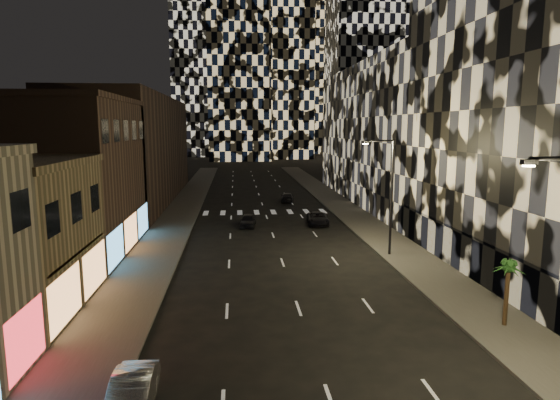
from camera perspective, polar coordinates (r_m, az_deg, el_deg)
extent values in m
cube|color=#47443F|center=(56.11, -12.09, -1.55)|extent=(4.00, 120.00, 0.15)
cube|color=#47443F|center=(57.31, 8.19, -1.22)|extent=(4.00, 120.00, 0.15)
cube|color=#4C4C47|center=(55.90, -9.95, -1.52)|extent=(0.20, 120.00, 0.15)
cube|color=#4C4C47|center=(56.86, 6.13, -1.27)|extent=(0.20, 120.00, 0.15)
cube|color=#493429|center=(40.86, -24.86, 2.35)|extent=(10.00, 15.00, 12.00)
cube|color=#493429|center=(66.30, -17.35, 5.86)|extent=(10.00, 40.00, 14.00)
cube|color=#383838|center=(34.35, 22.12, -6.24)|extent=(0.60, 25.00, 3.00)
cube|color=#232326|center=(66.10, 15.45, 7.67)|extent=(16.00, 40.00, 18.00)
cylinder|color=black|center=(18.42, 30.97, 4.37)|extent=(2.20, 0.14, 0.14)
cube|color=black|center=(17.80, 28.07, 4.09)|extent=(0.50, 0.25, 0.18)
cube|color=#FFEAB2|center=(17.80, 28.04, 3.71)|extent=(0.35, 0.18, 0.06)
cylinder|color=black|center=(37.22, 13.45, 0.27)|extent=(0.20, 0.20, 9.00)
cylinder|color=black|center=(36.49, 12.05, 7.09)|extent=(2.20, 0.14, 0.14)
cube|color=black|center=(36.18, 10.37, 6.94)|extent=(0.50, 0.25, 0.18)
cube|color=#FFEAB2|center=(36.19, 10.36, 6.75)|extent=(0.35, 0.18, 0.06)
imported|color=gray|center=(18.73, -17.64, -21.75)|extent=(1.51, 4.15, 1.36)
imported|color=black|center=(47.89, -3.93, -2.49)|extent=(1.88, 3.81, 1.25)
imported|color=black|center=(63.44, 0.88, 0.33)|extent=(2.11, 4.31, 1.21)
imported|color=black|center=(48.82, 4.63, -2.27)|extent=(2.49, 4.71, 1.26)
cylinder|color=#47331E|center=(26.60, 25.87, -10.61)|extent=(0.22, 0.22, 2.93)
sphere|color=#1F4F1C|center=(26.13, 26.11, -7.28)|extent=(0.64, 0.64, 0.64)
cone|color=#1F4F1C|center=(26.31, 26.43, -7.30)|extent=(1.29, 0.64, 0.77)
cone|color=#1F4F1C|center=(26.36, 26.01, -7.24)|extent=(0.68, 1.28, 0.77)
cone|color=#1F4F1C|center=(26.24, 25.66, -7.29)|extent=(0.88, 1.22, 0.77)
cone|color=#1F4F1C|center=(26.05, 25.64, -7.40)|extent=(1.29, 0.42, 0.77)
cone|color=#1F4F1C|center=(25.93, 25.98, -7.50)|extent=(1.09, 1.07, 0.77)
cone|color=#1F4F1C|center=(25.97, 26.41, -7.51)|extent=(0.38, 1.29, 0.77)
cone|color=#1F4F1C|center=(26.14, 26.61, -7.42)|extent=(1.20, 0.91, 0.77)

